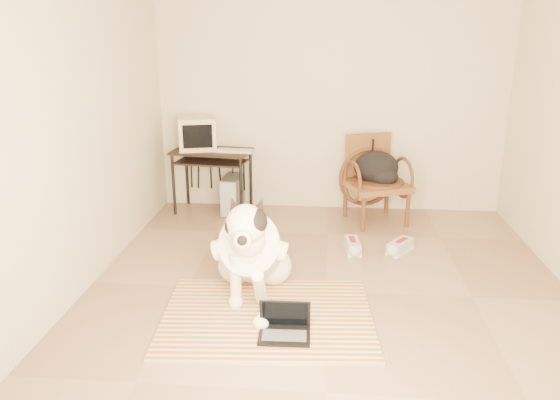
# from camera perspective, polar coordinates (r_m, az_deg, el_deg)

# --- Properties ---
(floor) EXTENTS (4.50, 4.50, 0.00)m
(floor) POSITION_cam_1_polar(r_m,az_deg,el_deg) (4.59, 4.95, -9.51)
(floor) COLOR #8F7158
(floor) RESTS_ON ground
(wall_back) EXTENTS (4.50, 0.00, 4.50)m
(wall_back) POSITION_cam_1_polar(r_m,az_deg,el_deg) (6.38, 5.33, 10.89)
(wall_back) COLOR beige
(wall_back) RESTS_ON floor
(wall_front) EXTENTS (4.50, 0.00, 4.50)m
(wall_front) POSITION_cam_1_polar(r_m,az_deg,el_deg) (1.98, 5.80, -4.30)
(wall_front) COLOR beige
(wall_front) RESTS_ON floor
(wall_left) EXTENTS (0.00, 4.50, 4.50)m
(wall_left) POSITION_cam_1_polar(r_m,az_deg,el_deg) (4.59, -20.59, 7.25)
(wall_left) COLOR beige
(wall_left) RESTS_ON floor
(rug) EXTENTS (1.64, 1.30, 0.02)m
(rug) POSITION_cam_1_polar(r_m,az_deg,el_deg) (4.20, -1.32, -12.08)
(rug) COLOR #BA4E18
(rug) RESTS_ON floor
(dog) EXTENTS (0.63, 1.30, 0.94)m
(dog) POSITION_cam_1_polar(r_m,az_deg,el_deg) (4.40, -2.95, -5.38)
(dog) COLOR white
(dog) RESTS_ON rug
(laptop) EXTENTS (0.37, 0.27, 0.25)m
(laptop) POSITION_cam_1_polar(r_m,az_deg,el_deg) (3.93, 0.49, -13.10)
(laptop) COLOR black
(laptop) RESTS_ON rug
(computer_desk) EXTENTS (0.94, 0.61, 0.74)m
(computer_desk) POSITION_cam_1_polar(r_m,az_deg,el_deg) (6.36, -7.15, 4.25)
(computer_desk) COLOR black
(computer_desk) RESTS_ON floor
(crt_monitor) EXTENTS (0.50, 0.49, 0.37)m
(crt_monitor) POSITION_cam_1_polar(r_m,az_deg,el_deg) (6.38, -8.66, 6.90)
(crt_monitor) COLOR beige
(crt_monitor) RESTS_ON computer_desk
(desk_keyboard) EXTENTS (0.44, 0.20, 0.03)m
(desk_keyboard) POSITION_cam_1_polar(r_m,az_deg,el_deg) (6.22, -4.75, 5.14)
(desk_keyboard) COLOR beige
(desk_keyboard) RESTS_ON computer_desk
(pc_tower) EXTENTS (0.22, 0.47, 0.43)m
(pc_tower) POSITION_cam_1_polar(r_m,az_deg,el_deg) (6.43, -4.99, 0.59)
(pc_tower) COLOR #4E4E50
(pc_tower) RESTS_ON floor
(rattan_chair) EXTENTS (0.79, 0.78, 0.95)m
(rattan_chair) POSITION_cam_1_polar(r_m,az_deg,el_deg) (6.15, 9.87, 2.15)
(rattan_chair) COLOR brown
(rattan_chair) RESTS_ON floor
(backpack) EXTENTS (0.49, 0.43, 0.36)m
(backpack) POSITION_cam_1_polar(r_m,az_deg,el_deg) (6.08, 10.17, 3.22)
(backpack) COLOR black
(backpack) RESTS_ON rattan_chair
(sneaker_left) EXTENTS (0.17, 0.34, 0.11)m
(sneaker_left) POSITION_cam_1_polar(r_m,az_deg,el_deg) (5.38, 7.59, -4.79)
(sneaker_left) COLOR silver
(sneaker_left) RESTS_ON floor
(sneaker_right) EXTENTS (0.31, 0.35, 0.12)m
(sneaker_right) POSITION_cam_1_polar(r_m,az_deg,el_deg) (5.44, 12.44, -4.80)
(sneaker_right) COLOR silver
(sneaker_right) RESTS_ON floor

